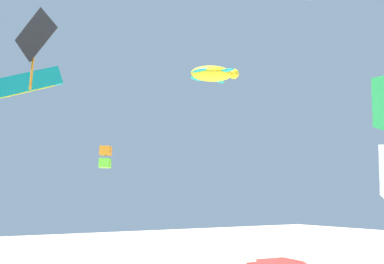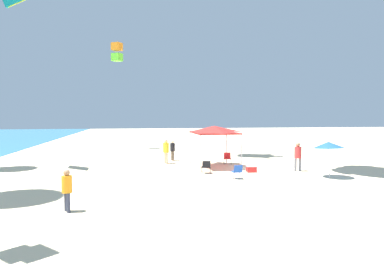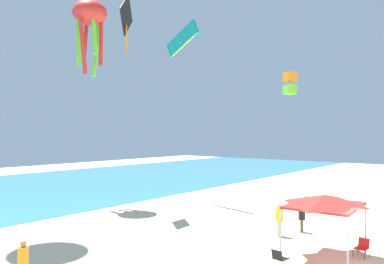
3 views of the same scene
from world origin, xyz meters
TOP-DOWN VIEW (x-y plane):
  - ground at (0.00, 0.00)m, footprint 120.00×120.00m
  - canopy_tent at (1.40, 2.53)m, footprint 3.62×3.02m
  - beach_umbrella at (-3.32, -3.26)m, footprint 1.76×1.76m
  - folding_chair_facing_ocean at (-1.09, 3.54)m, footprint 0.67×0.59m
  - folding_chair_left_of_tent at (2.71, 1.28)m, footprint 0.70×0.62m
  - folding_chair_right_of_tent at (-3.08, 2.12)m, footprint 0.66×0.58m
  - cooler_box at (-1.01, 0.62)m, footprint 0.42×0.62m
  - person_near_umbrella at (-1.02, -2.46)m, footprint 0.44×0.50m
  - person_kite_handler at (-8.58, 10.27)m, footprint 0.40×0.39m
  - person_by_tent at (5.05, 5.12)m, footprint 0.42×0.38m
  - person_far_stroller at (3.44, 5.74)m, footprint 0.48×0.43m
  - kite_box_orange at (14.22, 9.97)m, footprint 1.19×1.19m

SIDE VIEW (x-z plane):
  - ground at x=0.00m, z-range -0.10..0.00m
  - cooler_box at x=-1.01m, z-range 0.00..0.40m
  - folding_chair_facing_ocean at x=-1.09m, z-range 0.06..0.88m
  - folding_chair_left_of_tent at x=2.71m, z-range 0.06..0.88m
  - folding_chair_right_of_tent at x=-3.08m, z-range 0.06..0.88m
  - person_by_tent at x=5.05m, z-range 0.14..1.74m
  - person_kite_handler at x=-8.58m, z-range 0.14..1.77m
  - person_far_stroller at x=3.44m, z-range 0.16..1.98m
  - person_near_umbrella at x=-1.02m, z-range 0.16..2.02m
  - beach_umbrella at x=-3.32m, z-range 0.83..2.98m
  - canopy_tent at x=1.40m, z-range 1.15..4.02m
  - kite_box_orange at x=14.22m, z-range 8.98..10.81m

